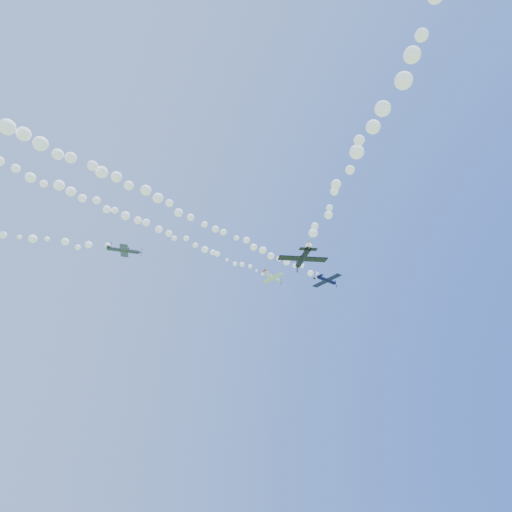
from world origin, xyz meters
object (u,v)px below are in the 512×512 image
plane_white (272,277)px  plane_black (303,258)px  plane_navy (327,280)px  plane_grey (124,250)px

plane_white → plane_black: plane_white is taller
plane_white → plane_navy: (9.46, -8.99, -2.21)m
plane_grey → plane_navy: bearing=20.7°
plane_navy → plane_grey: plane_navy is taller
plane_white → plane_black: (-17.79, -34.79, -17.40)m
plane_navy → plane_black: plane_navy is taller
plane_white → plane_black: 42.77m
plane_white → plane_navy: bearing=-54.2°
plane_navy → plane_black: (-27.25, -25.80, -15.20)m
plane_white → plane_grey: size_ratio=1.04×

